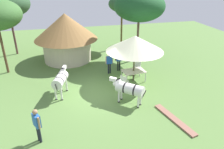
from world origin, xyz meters
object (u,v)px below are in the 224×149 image
patio_dining_table (134,72)px  zebra_nearest_camera (129,89)px  patio_chair_west_end (138,66)px  guest_beside_umbrella (119,59)px  shade_umbrella (135,44)px  thatched_hut (66,34)px  guest_behind_table (109,61)px  patio_chair_near_hut (124,81)px  acacia_tree_left_background (122,4)px  standing_watcher (37,123)px  acacia_tree_far_lawn (139,6)px  acacia_tree_right_background (8,4)px  zebra_by_umbrella (60,80)px

patio_dining_table → zebra_nearest_camera: zebra_nearest_camera is taller
patio_chair_west_end → guest_beside_umbrella: (-1.21, 0.77, 0.42)m
shade_umbrella → zebra_nearest_camera: 3.33m
thatched_hut → guest_behind_table: 4.63m
patio_chair_west_end → patio_chair_near_hut: same height
thatched_hut → guest_beside_umbrella: 4.94m
shade_umbrella → acacia_tree_left_background: (1.15, 7.16, 1.46)m
patio_chair_near_hut → thatched_hut: bearing=164.6°
guest_beside_umbrella → guest_behind_table: guest_beside_umbrella is taller
patio_chair_west_end → standing_watcher: 8.68m
acacia_tree_far_lawn → acacia_tree_left_background: 3.46m
shade_umbrella → acacia_tree_right_background: size_ratio=0.68×
zebra_nearest_camera → thatched_hut: bearing=63.2°
thatched_hut → zebra_nearest_camera: size_ratio=2.86×
thatched_hut → guest_beside_umbrella: (3.58, -3.16, -1.24)m
patio_dining_table → standing_watcher: bearing=-141.8°
guest_behind_table → shade_umbrella: bearing=125.3°
acacia_tree_far_lawn → acacia_tree_right_background: (-10.12, 3.84, -0.01)m
thatched_hut → zebra_by_umbrella: bearing=-96.8°
zebra_nearest_camera → acacia_tree_far_lawn: acacia_tree_far_lawn is taller
acacia_tree_left_background → standing_watcher: bearing=-120.8°
shade_umbrella → acacia_tree_left_background: size_ratio=0.76×
patio_dining_table → acacia_tree_left_background: (1.15, 7.16, 3.44)m
thatched_hut → patio_chair_west_end: size_ratio=5.67×
guest_beside_umbrella → standing_watcher: size_ratio=0.94×
patio_dining_table → acacia_tree_far_lawn: (1.56, 3.73, 3.71)m
zebra_nearest_camera → acacia_tree_left_background: size_ratio=0.37×
patio_dining_table → patio_chair_west_end: (0.68, 1.09, -0.15)m
shade_umbrella → guest_behind_table: shade_umbrella is taller
patio_dining_table → acacia_tree_far_lawn: bearing=67.3°
zebra_by_umbrella → patio_chair_west_end: bearing=36.6°
guest_behind_table → zebra_nearest_camera: size_ratio=0.87×
acacia_tree_far_lawn → acacia_tree_left_background: acacia_tree_far_lawn is taller
patio_chair_near_hut → guest_behind_table: bearing=145.8°
patio_chair_west_end → zebra_by_umbrella: 5.81m
patio_dining_table → guest_beside_umbrella: size_ratio=1.02×
standing_watcher → patio_chair_near_hut: bearing=99.9°
patio_dining_table → guest_beside_umbrella: guest_beside_umbrella is taller
zebra_by_umbrella → patio_chair_near_hut: bearing=16.1°
zebra_nearest_camera → acacia_tree_left_background: bearing=28.7°
patio_chair_west_end → acacia_tree_left_background: (0.48, 6.07, 3.58)m
thatched_hut → acacia_tree_left_background: 6.00m
thatched_hut → acacia_tree_left_background: bearing=22.1°
guest_behind_table → acacia_tree_left_background: acacia_tree_left_background is taller
patio_chair_near_hut → guest_beside_umbrella: bearing=128.1°
zebra_nearest_camera → zebra_by_umbrella: bearing=105.3°
guest_behind_table → acacia_tree_far_lawn: (2.89, 2.21, 3.44)m
standing_watcher → zebra_by_umbrella: size_ratio=0.81×
thatched_hut → acacia_tree_far_lawn: 6.22m
patio_chair_west_end → acacia_tree_far_lawn: (0.88, 2.64, 3.85)m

